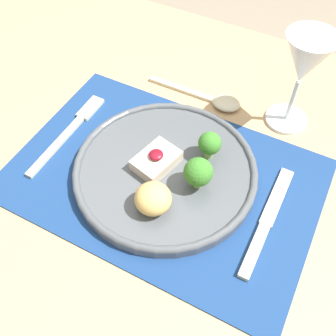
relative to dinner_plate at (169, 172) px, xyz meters
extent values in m
plane|color=gray|center=(-0.01, 0.00, -0.79)|extent=(8.00, 8.00, 0.00)
cube|color=tan|center=(-0.01, 0.00, -0.03)|extent=(1.52, 0.90, 0.03)
cylinder|color=tan|center=(-0.70, 0.38, -0.42)|extent=(0.06, 0.06, 0.74)
cube|color=navy|center=(-0.01, 0.00, -0.02)|extent=(0.48, 0.33, 0.00)
cylinder|color=#4C5156|center=(0.00, 0.00, -0.01)|extent=(0.29, 0.29, 0.02)
torus|color=#4C5156|center=(0.00, 0.00, 0.00)|extent=(0.29, 0.29, 0.01)
cube|color=beige|center=(-0.02, 0.00, 0.01)|extent=(0.07, 0.08, 0.02)
ellipsoid|color=maroon|center=(-0.02, 0.00, 0.03)|extent=(0.02, 0.02, 0.01)
cylinder|color=#84B256|center=(0.04, 0.06, 0.01)|extent=(0.01, 0.01, 0.02)
sphere|color=#387A28|center=(0.04, 0.06, 0.03)|extent=(0.04, 0.04, 0.04)
cylinder|color=#84B256|center=(0.05, 0.00, 0.01)|extent=(0.01, 0.01, 0.02)
sphere|color=#387A28|center=(0.05, 0.00, 0.03)|extent=(0.04, 0.04, 0.04)
ellipsoid|color=tan|center=(0.01, -0.07, 0.02)|extent=(0.06, 0.06, 0.04)
cube|color=beige|center=(-0.20, -0.03, -0.01)|extent=(0.01, 0.15, 0.01)
cube|color=beige|center=(-0.20, 0.07, -0.01)|extent=(0.02, 0.06, 0.01)
cube|color=beige|center=(0.17, -0.06, -0.01)|extent=(0.02, 0.09, 0.01)
cube|color=beige|center=(0.17, 0.04, -0.01)|extent=(0.02, 0.11, 0.00)
cube|color=beige|center=(-0.07, 0.20, -0.01)|extent=(0.14, 0.01, 0.01)
ellipsoid|color=beige|center=(0.02, 0.20, -0.01)|extent=(0.05, 0.04, 0.02)
cylinder|color=white|center=(0.13, 0.21, -0.01)|extent=(0.07, 0.07, 0.01)
cylinder|color=white|center=(0.13, 0.21, 0.03)|extent=(0.01, 0.01, 0.08)
cone|color=white|center=(0.13, 0.21, 0.11)|extent=(0.08, 0.08, 0.08)
camera|label=1|loc=(0.17, -0.33, 0.50)|focal=42.00mm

